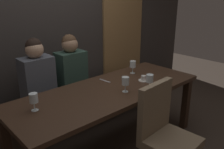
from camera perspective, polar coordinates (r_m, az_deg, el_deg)
ground at (r=2.96m, az=-0.56°, el=-16.82°), size 9.00×9.00×0.00m
back_wall_tiled at (r=3.41m, az=-14.94°, el=14.49°), size 6.00×0.12×3.00m
arched_door at (r=4.18m, az=2.68°, el=13.97°), size 0.90×0.05×2.55m
dining_table at (r=2.63m, az=-0.60°, el=-5.25°), size 2.20×0.84×0.74m
banquette_bench at (r=3.32m, az=-8.76°, el=-8.18°), size 2.50×0.44×0.45m
chair_near_side at (r=2.27m, az=12.28°, el=-12.74°), size 0.46×0.46×0.98m
diner_redhead at (r=2.87m, az=-17.42°, el=-0.15°), size 0.36×0.24×0.81m
diner_bearded at (r=3.09m, az=-9.73°, el=1.71°), size 0.36×0.24×0.80m
wine_glass_center_front at (r=2.50m, az=3.22°, el=-1.73°), size 0.08×0.08×0.16m
wine_glass_near_right at (r=2.21m, az=-18.19°, el=-5.54°), size 0.08×0.08×0.16m
wine_glass_center_back at (r=2.60m, az=8.97°, el=-1.10°), size 0.08×0.08×0.16m
wine_glass_near_left at (r=3.08m, az=4.98°, el=2.31°), size 0.08×0.08×0.16m
espresso_cup at (r=2.85m, az=7.51°, el=-0.99°), size 0.12×0.12×0.06m
fork_on_table at (r=2.83m, az=-1.73°, el=-1.50°), size 0.03×0.17×0.01m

